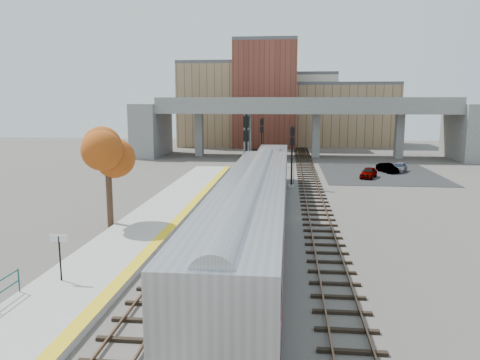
% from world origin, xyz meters
% --- Properties ---
extents(ground, '(160.00, 160.00, 0.00)m').
position_xyz_m(ground, '(0.00, 0.00, 0.00)').
color(ground, '#47423D').
rests_on(ground, ground).
extents(platform, '(4.50, 60.00, 0.35)m').
position_xyz_m(platform, '(-7.25, 0.00, 0.17)').
color(platform, '#9E9E99').
rests_on(platform, ground).
extents(yellow_strip, '(0.70, 60.00, 0.01)m').
position_xyz_m(yellow_strip, '(-5.35, 0.00, 0.35)').
color(yellow_strip, yellow).
rests_on(yellow_strip, platform).
extents(tracks, '(10.70, 95.00, 0.25)m').
position_xyz_m(tracks, '(0.93, 12.50, 0.08)').
color(tracks, black).
rests_on(tracks, ground).
extents(overpass, '(54.00, 12.00, 9.50)m').
position_xyz_m(overpass, '(4.92, 45.00, 5.81)').
color(overpass, slate).
rests_on(overpass, ground).
extents(buildings_far, '(43.00, 21.00, 20.60)m').
position_xyz_m(buildings_far, '(1.26, 66.57, 7.88)').
color(buildings_far, '#947855').
rests_on(buildings_far, ground).
extents(parking_lot, '(14.00, 18.00, 0.04)m').
position_xyz_m(parking_lot, '(14.00, 28.00, 0.02)').
color(parking_lot, black).
rests_on(parking_lot, ground).
extents(locomotive, '(3.02, 19.05, 4.10)m').
position_xyz_m(locomotive, '(1.00, 13.50, 2.28)').
color(locomotive, '#A8AAB2').
rests_on(locomotive, ground).
extents(coach, '(3.03, 25.00, 5.00)m').
position_xyz_m(coach, '(1.00, -9.11, 2.80)').
color(coach, '#A8AAB2').
rests_on(coach, ground).
extents(signal_mast_near, '(0.60, 0.64, 7.77)m').
position_xyz_m(signal_mast_near, '(-1.10, 10.32, 3.98)').
color(signal_mast_near, '#9E9E99').
rests_on(signal_mast_near, ground).
extents(signal_mast_mid, '(0.60, 0.64, 6.41)m').
position_xyz_m(signal_mast_mid, '(3.00, 17.26, 3.05)').
color(signal_mast_mid, '#9E9E99').
rests_on(signal_mast_mid, ground).
extents(signal_mast_far, '(0.60, 0.64, 6.65)m').
position_xyz_m(signal_mast_far, '(-1.10, 34.04, 3.22)').
color(signal_mast_far, '#9E9E99').
rests_on(signal_mast_far, ground).
extents(station_sign, '(0.90, 0.08, 2.27)m').
position_xyz_m(station_sign, '(-8.17, -10.48, 1.98)').
color(station_sign, black).
rests_on(station_sign, platform).
extents(tree, '(3.60, 3.60, 6.83)m').
position_xyz_m(tree, '(-9.88, 0.26, 5.07)').
color(tree, '#382619').
rests_on(tree, ground).
extents(car_a, '(2.73, 3.98, 1.26)m').
position_xyz_m(car_a, '(12.01, 24.31, 0.67)').
color(car_a, '#99999E').
rests_on(car_a, parking_lot).
extents(car_b, '(2.39, 3.73, 1.16)m').
position_xyz_m(car_b, '(15.08, 28.90, 0.62)').
color(car_b, '#99999E').
rests_on(car_b, parking_lot).
extents(car_c, '(2.90, 4.10, 1.10)m').
position_xyz_m(car_c, '(16.67, 29.57, 0.59)').
color(car_c, '#99999E').
rests_on(car_c, parking_lot).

